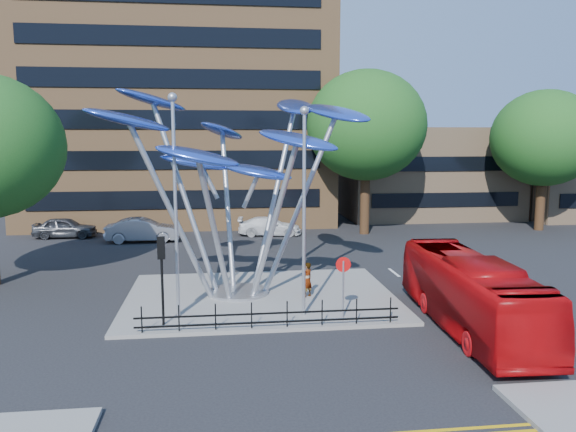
{
  "coord_description": "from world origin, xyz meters",
  "views": [
    {
      "loc": [
        -2.8,
        -18.58,
        7.34
      ],
      "look_at": [
        -0.01,
        4.0,
        4.06
      ],
      "focal_mm": 35.0,
      "sensor_mm": 36.0,
      "label": 1
    }
  ],
  "objects": [
    {
      "name": "ground",
      "position": [
        0.0,
        0.0,
        0.0
      ],
      "size": [
        120.0,
        120.0,
        0.0
      ],
      "primitive_type": "plane",
      "color": "black",
      "rests_on": "ground"
    },
    {
      "name": "traffic_island",
      "position": [
        -1.0,
        6.0,
        0.07
      ],
      "size": [
        12.0,
        9.0,
        0.15
      ],
      "primitive_type": "cube",
      "color": "slate",
      "rests_on": "ground"
    },
    {
      "name": "brick_tower",
      "position": [
        -6.0,
        32.0,
        15.0
      ],
      "size": [
        25.0,
        15.0,
        30.0
      ],
      "primitive_type": "cube",
      "color": "olive",
      "rests_on": "ground"
    },
    {
      "name": "low_building_near",
      "position": [
        16.0,
        30.0,
        4.0
      ],
      "size": [
        15.0,
        8.0,
        8.0
      ],
      "primitive_type": "cube",
      "color": "tan",
      "rests_on": "ground"
    },
    {
      "name": "tree_right",
      "position": [
        8.0,
        22.0,
        8.04
      ],
      "size": [
        8.8,
        8.8,
        12.11
      ],
      "color": "black",
      "rests_on": "ground"
    },
    {
      "name": "tree_far",
      "position": [
        22.0,
        22.0,
        7.11
      ],
      "size": [
        8.0,
        8.0,
        10.81
      ],
      "color": "black",
      "rests_on": "ground"
    },
    {
      "name": "leaf_sculpture",
      "position": [
        -2.07,
        6.68,
        6.87
      ],
      "size": [
        12.72,
        9.54,
        9.51
      ],
      "color": "#9EA0A5",
      "rests_on": "traffic_island"
    },
    {
      "name": "street_lamp_left",
      "position": [
        -4.5,
        3.5,
        5.36
      ],
      "size": [
        0.36,
        0.36,
        8.8
      ],
      "color": "#9EA0A5",
      "rests_on": "traffic_island"
    },
    {
      "name": "street_lamp_right",
      "position": [
        0.5,
        3.0,
        5.09
      ],
      "size": [
        0.36,
        0.36,
        8.3
      ],
      "color": "#9EA0A5",
      "rests_on": "traffic_island"
    },
    {
      "name": "traffic_light_island",
      "position": [
        -5.0,
        2.5,
        2.61
      ],
      "size": [
        0.28,
        0.18,
        3.42
      ],
      "color": "black",
      "rests_on": "traffic_island"
    },
    {
      "name": "no_entry_sign_island",
      "position": [
        2.0,
        2.52,
        1.82
      ],
      "size": [
        0.6,
        0.1,
        2.45
      ],
      "color": "#9EA0A5",
      "rests_on": "traffic_island"
    },
    {
      "name": "pedestrian_railing_front",
      "position": [
        -1.0,
        1.7,
        0.55
      ],
      "size": [
        10.0,
        0.06,
        1.0
      ],
      "color": "black",
      "rests_on": "traffic_island"
    },
    {
      "name": "red_bus",
      "position": [
        6.6,
        1.08,
        1.4
      ],
      "size": [
        2.83,
        10.16,
        2.8
      ],
      "primitive_type": "imported",
      "rotation": [
        0.0,
        0.0,
        -0.05
      ],
      "color": "#B3080B",
      "rests_on": "ground"
    },
    {
      "name": "pedestrian",
      "position": [
        1.04,
        5.56,
        0.93
      ],
      "size": [
        0.68,
        0.65,
        1.56
      ],
      "primitive_type": "imported",
      "rotation": [
        0.0,
        0.0,
        3.81
      ],
      "color": "gray",
      "rests_on": "traffic_island"
    },
    {
      "name": "parked_car_left",
      "position": [
        -13.9,
        23.0,
        0.74
      ],
      "size": [
        4.41,
        1.85,
        1.49
      ],
      "primitive_type": "imported",
      "rotation": [
        0.0,
        0.0,
        1.55
      ],
      "color": "#383A3F",
      "rests_on": "ground"
    },
    {
      "name": "parked_car_mid",
      "position": [
        -8.11,
        20.72,
        0.83
      ],
      "size": [
        5.04,
        1.82,
        1.65
      ],
      "primitive_type": "imported",
      "rotation": [
        0.0,
        0.0,
        1.58
      ],
      "color": "#93949A",
      "rests_on": "ground"
    },
    {
      "name": "parked_car_right",
      "position": [
        0.87,
        22.22,
        0.67
      ],
      "size": [
        4.8,
        2.3,
        1.35
      ],
      "primitive_type": "imported",
      "rotation": [
        0.0,
        0.0,
        1.48
      ],
      "color": "silver",
      "rests_on": "ground"
    }
  ]
}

